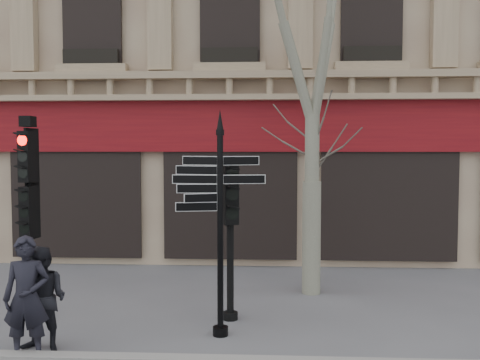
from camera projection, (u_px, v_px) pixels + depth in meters
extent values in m
plane|color=#5A5A5F|center=(209.00, 331.00, 8.85)|extent=(80.00, 80.00, 0.00)
cube|color=#600911|center=(230.00, 126.00, 13.50)|extent=(28.00, 0.25, 1.30)
cube|color=#8C775B|center=(229.00, 86.00, 13.22)|extent=(28.00, 0.35, 0.74)
cylinder|color=black|center=(220.00, 236.00, 8.57)|extent=(0.10, 0.10, 3.24)
cylinder|color=black|center=(220.00, 331.00, 8.66)|extent=(0.25, 0.25, 0.14)
cone|color=black|center=(220.00, 119.00, 8.46)|extent=(0.11, 0.11, 0.32)
cylinder|color=black|center=(30.00, 226.00, 9.50)|extent=(0.11, 0.11, 3.31)
cylinder|color=black|center=(32.00, 314.00, 9.59)|extent=(0.25, 0.25, 0.13)
cube|color=black|center=(30.00, 211.00, 9.48)|extent=(0.44, 0.34, 0.90)
cube|color=black|center=(29.00, 157.00, 9.43)|extent=(0.44, 0.34, 0.90)
sphere|color=#FF0C05|center=(28.00, 143.00, 9.41)|extent=(0.19, 0.19, 0.19)
cube|color=black|center=(28.00, 122.00, 9.39)|extent=(0.25, 0.29, 0.19)
cylinder|color=black|center=(230.00, 242.00, 9.39)|extent=(0.13, 0.13, 2.77)
cylinder|color=black|center=(230.00, 315.00, 9.47)|extent=(0.29, 0.29, 0.15)
cube|color=black|center=(230.00, 194.00, 9.34)|extent=(0.55, 0.46, 1.05)
cylinder|color=gray|center=(311.00, 238.00, 11.13)|extent=(0.38, 0.38, 2.35)
cylinder|color=gray|center=(312.00, 151.00, 11.02)|extent=(0.30, 0.30, 1.49)
imported|color=black|center=(27.00, 298.00, 7.63)|extent=(0.70, 0.51, 1.78)
imported|color=black|center=(43.00, 299.00, 7.95)|extent=(0.86, 0.72, 1.57)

